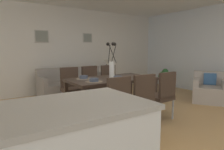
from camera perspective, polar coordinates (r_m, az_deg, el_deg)
ground_plane at (r=3.76m, az=3.67°, el=-13.50°), size 9.00×9.00×0.00m
back_wall_panel at (r=6.40m, az=-14.28°, el=6.80°), size 9.00×0.10×2.60m
side_window_wall at (r=6.61m, az=27.67°, el=6.20°), size 0.10×6.30×2.60m
dining_table at (r=4.18m, az=-0.04°, el=-1.89°), size 1.80×0.96×0.74m
dining_chair_near_left at (r=3.18m, az=0.76°, el=-7.68°), size 0.46×0.46×0.92m
dining_chair_near_right at (r=4.72m, az=-11.56°, el=-2.87°), size 0.47×0.47×0.92m
dining_chair_far_left at (r=3.50m, az=8.01°, el=-6.35°), size 0.46×0.46×0.92m
dining_chair_far_right at (r=4.97m, az=-5.72°, el=-2.23°), size 0.46×0.46×0.92m
dining_chair_mid_left at (r=3.90m, az=14.08°, el=-5.07°), size 0.46×0.46×0.92m
dining_chair_mid_right at (r=5.25m, az=-0.44°, el=-1.69°), size 0.45×0.45×0.92m
centerpiece_vase at (r=4.14m, az=-0.04°, el=3.01°), size 0.21×0.23×0.73m
placemat_near_left at (r=3.70m, az=-5.14°, el=-1.89°), size 0.32×0.32×0.01m
bowl_near_left at (r=3.70m, az=-5.15°, el=-1.32°), size 0.17×0.17×0.07m
placemat_near_right at (r=4.09m, az=-8.06°, el=-1.07°), size 0.32×0.32×0.01m
bowl_near_right at (r=4.08m, az=-8.07°, el=-0.55°), size 0.17×0.17×0.07m
placemat_far_left at (r=3.99m, az=1.69°, el=-1.21°), size 0.32×0.32×0.01m
bowl_far_left at (r=3.98m, az=1.69°, el=-0.68°), size 0.17×0.17×0.07m
sofa at (r=5.89m, az=-10.80°, el=-3.13°), size 1.93×0.84×0.80m
side_table at (r=6.35m, az=-1.58°, el=-2.41°), size 0.36×0.36×0.52m
table_lamp at (r=6.27m, az=-1.60°, el=3.29°), size 0.22×0.22×0.51m
armchair at (r=5.73m, az=26.00°, el=-3.96°), size 1.11×1.11×0.75m
framed_picture_left at (r=6.17m, az=-19.38°, el=10.34°), size 0.39×0.03×0.35m
framed_picture_center at (r=6.69m, az=-6.97°, el=10.43°), size 0.32×0.03×0.30m
potted_plant at (r=7.16m, az=14.47°, el=-0.63°), size 0.36×0.36×0.67m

